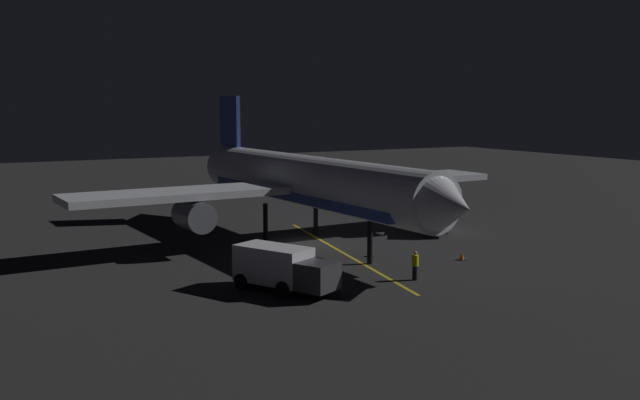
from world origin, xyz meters
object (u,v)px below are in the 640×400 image
at_px(ground_crew_worker, 415,265).
at_px(traffic_cone_near_right, 370,253).
at_px(traffic_cone_under_wing, 252,273).
at_px(catering_truck, 433,217).
at_px(traffic_cone_near_left, 462,256).
at_px(baggage_truck, 282,269).
at_px(airliner, 303,183).

bearing_deg(ground_crew_worker, traffic_cone_near_right, -99.41).
bearing_deg(traffic_cone_under_wing, catering_truck, -158.59).
bearing_deg(traffic_cone_near_right, catering_truck, -149.10).
distance_m(traffic_cone_near_left, traffic_cone_under_wing, 14.31).
bearing_deg(catering_truck, baggage_truck, 30.64).
relative_size(airliner, traffic_cone_near_right, 65.20).
height_order(airliner, traffic_cone_near_left, airliner).
height_order(baggage_truck, traffic_cone_near_right, baggage_truck).
xyz_separation_m(airliner, baggage_truck, (7.52, 12.11, -3.24)).
distance_m(airliner, baggage_truck, 14.62).
distance_m(airliner, traffic_cone_near_left, 13.10).
distance_m(traffic_cone_near_right, traffic_cone_under_wing, 9.45).
bearing_deg(traffic_cone_near_right, baggage_truck, 30.36).
relative_size(ground_crew_worker, traffic_cone_near_right, 3.16).
height_order(traffic_cone_near_left, traffic_cone_near_right, same).
bearing_deg(traffic_cone_near_left, catering_truck, -117.09).
distance_m(airliner, ground_crew_worker, 14.04).
xyz_separation_m(baggage_truck, traffic_cone_under_wing, (0.20, -3.71, -1.02)).
bearing_deg(catering_truck, traffic_cone_near_right, 30.90).
bearing_deg(traffic_cone_near_left, ground_crew_worker, 26.47).
height_order(ground_crew_worker, traffic_cone_near_left, ground_crew_worker).
distance_m(airliner, traffic_cone_near_right, 8.16).
bearing_deg(airliner, traffic_cone_under_wing, 47.47).
bearing_deg(ground_crew_worker, baggage_truck, -10.25).
xyz_separation_m(baggage_truck, ground_crew_worker, (-7.99, 1.44, -0.38)).
relative_size(traffic_cone_near_left, traffic_cone_near_right, 1.00).
bearing_deg(traffic_cone_near_right, traffic_cone_under_wing, 9.93).
height_order(catering_truck, traffic_cone_near_right, catering_truck).
xyz_separation_m(baggage_truck, traffic_cone_near_right, (-9.11, -5.34, -1.02)).
bearing_deg(baggage_truck, airliner, -121.81).
bearing_deg(catering_truck, traffic_cone_near_left, 62.91).
relative_size(airliner, catering_truck, 5.85).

